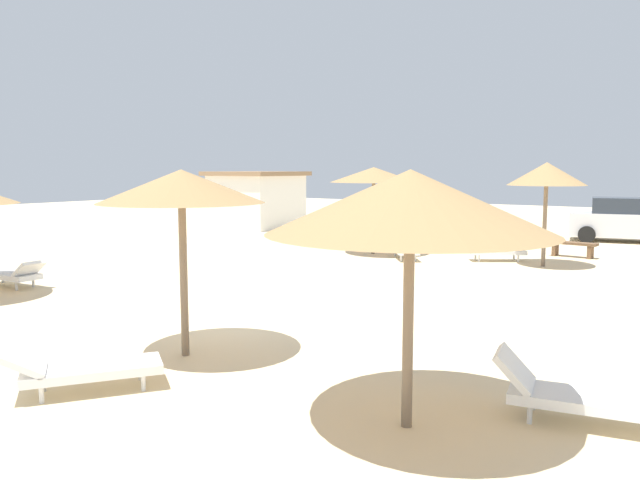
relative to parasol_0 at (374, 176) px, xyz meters
name	(u,v)px	position (x,y,z in m)	size (l,w,h in m)	color
ground_plane	(233,316)	(2.11, -9.25, -2.61)	(80.00, 80.00, 0.00)	beige
parasol_0	(374,176)	(0.00, 0.00, 0.00)	(2.90, 2.90, 2.89)	#75604C
parasol_3	(547,174)	(5.43, 0.46, 0.07)	(2.23, 2.23, 3.03)	#75604C
parasol_4	(410,202)	(7.22, -12.04, -0.12)	(3.13, 3.13, 2.84)	#75604C
parasol_5	(181,187)	(3.24, -11.56, -0.04)	(2.49, 2.49, 2.84)	#75604C
lounger_0	(404,249)	(1.33, -0.34, -2.30)	(1.65, 1.92, 0.64)	white
lounger_1	(12,274)	(-4.29, -10.04, -2.29)	(1.94, 0.79, 0.70)	white
lounger_3	(501,251)	(4.08, 0.82, -2.29)	(1.90, 1.57, 0.78)	white
lounger_4	(575,395)	(8.74, -10.89, -2.29)	(1.96, 0.99, 0.76)	white
lounger_5	(81,369)	(3.32, -13.43, -2.30)	(1.62, 1.93, 0.65)	white
bench_0	(573,246)	(5.71, 2.94, -2.26)	(1.53, 0.52, 0.49)	brown
parked_car	(624,221)	(6.36, 8.51, -1.79)	(4.25, 2.59, 1.72)	silver
beach_cabana	(257,199)	(-9.32, 5.04, -1.24)	(3.80, 3.92, 2.70)	white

